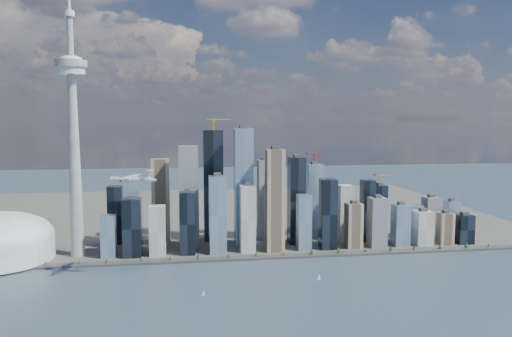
{
  "coord_description": "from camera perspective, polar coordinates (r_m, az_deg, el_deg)",
  "views": [
    {
      "loc": [
        -106.97,
        -637.75,
        257.13
      ],
      "look_at": [
        28.4,
        260.0,
        166.17
      ],
      "focal_mm": 35.0,
      "sensor_mm": 36.0,
      "label": 1
    }
  ],
  "objects": [
    {
      "name": "ground",
      "position": [
        695.91,
        0.91,
        -15.96
      ],
      "size": [
        4000.0,
        4000.0,
        0.0
      ],
      "primitive_type": "plane",
      "color": "#2D434F",
      "rests_on": "ground"
    },
    {
      "name": "seawall",
      "position": [
        929.86,
        -1.67,
        -10.21
      ],
      "size": [
        1100.0,
        22.0,
        4.0
      ],
      "primitive_type": "cube",
      "color": "#383838",
      "rests_on": "ground"
    },
    {
      "name": "land",
      "position": [
        1366.15,
        -3.95,
        -5.08
      ],
      "size": [
        1400.0,
        900.0,
        3.0
      ],
      "primitive_type": "cube",
      "color": "#4C4C47",
      "rests_on": "ground"
    },
    {
      "name": "shoreline_trees",
      "position": [
        928.02,
        -1.67,
        -9.8
      ],
      "size": [
        960.53,
        7.2,
        8.8
      ],
      "color": "#3F2D1E",
      "rests_on": "seawall"
    },
    {
      "name": "skyscraper_cluster",
      "position": [
        1004.51,
        1.11,
        -4.46
      ],
      "size": [
        736.0,
        142.0,
        256.63
      ],
      "color": "black",
      "rests_on": "land"
    },
    {
      "name": "needle_tower",
      "position": [
        967.44,
        -20.14,
        4.11
      ],
      "size": [
        56.0,
        56.0,
        550.5
      ],
      "color": "gray",
      "rests_on": "land"
    },
    {
      "name": "airplane",
      "position": [
        790.61,
        -14.02,
        -1.16
      ],
      "size": [
        77.69,
        69.42,
        19.36
      ],
      "rotation": [
        0.0,
        0.0,
        -0.31
      ],
      "color": "silver",
      "rests_on": "ground"
    },
    {
      "name": "sailboat_west",
      "position": [
        752.96,
        -6.04,
        -14.03
      ],
      "size": [
        7.03,
        2.28,
        9.73
      ],
      "rotation": [
        0.0,
        0.0,
        -0.07
      ],
      "color": "silver",
      "rests_on": "ground"
    },
    {
      "name": "sailboat_east",
      "position": [
        823.92,
        7.2,
        -12.27
      ],
      "size": [
        7.24,
        2.65,
        10.0
      ],
      "rotation": [
        0.0,
        0.0,
        0.12
      ],
      "color": "silver",
      "rests_on": "ground"
    }
  ]
}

